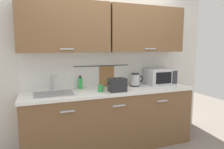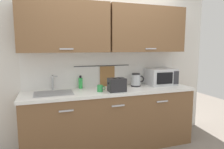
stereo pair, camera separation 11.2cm
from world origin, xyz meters
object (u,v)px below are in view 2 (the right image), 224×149
Objects in this scene: electric_kettle at (136,80)px; dish_soap_bottle at (81,83)px; toaster at (117,85)px; mug_near_sink at (100,88)px; microwave at (161,77)px; mixing_bowl at (116,84)px.

dish_soap_bottle is (-0.88, 0.11, -0.01)m from electric_kettle.
electric_kettle is 0.89× the size of toaster.
dish_soap_bottle is 0.39m from mug_near_sink.
dish_soap_bottle is at bearing 124.54° from mug_near_sink.
dish_soap_bottle is (-1.33, 0.12, -0.05)m from microwave.
dish_soap_bottle is 0.92× the size of mixing_bowl.
dish_soap_bottle is at bearing 174.65° from mixing_bowl.
electric_kettle reaches higher than mug_near_sink.
microwave is 1.33m from dish_soap_bottle.
microwave reaches higher than dish_soap_bottle.
electric_kettle reaches higher than mixing_bowl.
mixing_bowl is (0.33, 0.27, -0.00)m from mug_near_sink.
microwave is 2.15× the size of mixing_bowl.
toaster is (-0.88, -0.26, -0.04)m from microwave.
toaster is (-0.10, -0.33, 0.05)m from mixing_bowl.
toaster is at bearing -163.64° from microwave.
microwave is at bearing -5.20° from dish_soap_bottle.
mug_near_sink is (-0.65, -0.21, -0.05)m from electric_kettle.
toaster reaches higher than mixing_bowl.
microwave is at bearing 16.36° from toaster.
mug_near_sink is (-1.10, -0.20, -0.09)m from microwave.
mixing_bowl is at bearing -5.35° from dish_soap_bottle.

